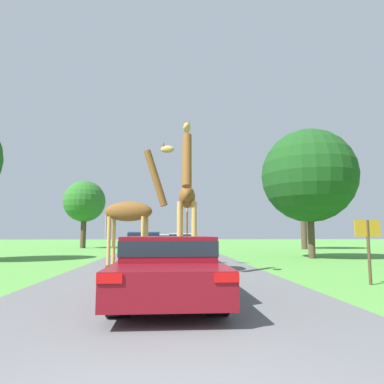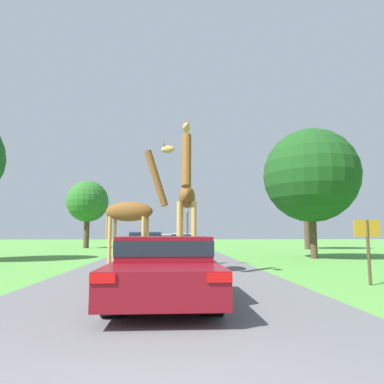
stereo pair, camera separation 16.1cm
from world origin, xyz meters
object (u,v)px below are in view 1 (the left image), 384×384
object	(u,v)px
giraffe_companion	(133,209)
car_queue_right	(144,244)
giraffe_near_road	(187,201)
tree_centre_back	(84,202)
car_lead_maroon	(168,265)
tree_left_edge	(302,179)
car_queue_left	(162,241)
sign_post	(368,239)
car_far_ahead	(181,242)
tree_mid_field	(309,176)

from	to	relation	value
giraffe_companion	car_queue_right	distance (m)	6.30
giraffe_near_road	car_queue_right	distance (m)	8.52
giraffe_near_road	car_queue_right	xyz separation A→B (m)	(-2.00, 8.10, -1.71)
car_queue_right	tree_centre_back	bearing A→B (deg)	117.37
car_lead_maroon	giraffe_near_road	bearing A→B (deg)	82.25
car_lead_maroon	tree_centre_back	distance (m)	26.91
car_queue_right	tree_left_edge	bearing A→B (deg)	34.26
car_queue_left	car_queue_right	bearing A→B (deg)	-94.75
tree_left_edge	sign_post	size ratio (longest dim) A/B	5.01
car_queue_left	tree_left_edge	size ratio (longest dim) A/B	0.53
car_far_ahead	tree_left_edge	distance (m)	12.69
tree_left_edge	tree_mid_field	size ratio (longest dim) A/B	1.19
car_lead_maroon	tree_centre_back	xyz separation A→B (m)	(-7.85, 25.48, 3.64)
car_queue_right	car_far_ahead	xyz separation A→B (m)	(2.29, 5.08, -0.02)
giraffe_companion	car_queue_right	world-z (taller)	giraffe_companion
giraffe_near_road	tree_left_edge	xyz separation A→B (m)	(11.12, 17.04, 3.64)
tree_centre_back	tree_mid_field	distance (m)	21.26
giraffe_companion	car_far_ahead	bearing A→B (deg)	179.86
car_lead_maroon	car_far_ahead	bearing A→B (deg)	86.99
tree_centre_back	sign_post	bearing A→B (deg)	-61.19
tree_centre_back	tree_mid_field	world-z (taller)	tree_mid_field
car_lead_maroon	sign_post	bearing A→B (deg)	17.01
giraffe_companion	car_lead_maroon	xyz separation A→B (m)	(1.42, -6.82, -1.65)
giraffe_companion	tree_left_edge	world-z (taller)	tree_left_edge
giraffe_near_road	sign_post	distance (m)	5.77
tree_mid_field	sign_post	bearing A→B (deg)	-104.87
tree_left_edge	sign_post	world-z (taller)	tree_left_edge
giraffe_near_road	sign_post	xyz separation A→B (m)	(4.62, -3.21, -1.30)
tree_centre_back	car_queue_left	bearing A→B (deg)	-15.61
giraffe_near_road	sign_post	bearing A→B (deg)	148.93
giraffe_near_road	tree_mid_field	distance (m)	9.71
car_queue_left	sign_post	world-z (taller)	sign_post
car_lead_maroon	car_queue_right	size ratio (longest dim) A/B	1.00
car_lead_maroon	car_queue_left	xyz separation A→B (m)	(-0.47, 23.42, -0.00)
giraffe_companion	car_queue_left	bearing A→B (deg)	-171.45
car_queue_left	car_far_ahead	bearing A→B (deg)	-75.30
car_queue_left	car_far_ahead	size ratio (longest dim) A/B	1.11
car_queue_right	tree_centre_back	size ratio (longest dim) A/B	0.76
car_lead_maroon	car_queue_right	world-z (taller)	car_queue_right
car_queue_left	sign_post	size ratio (longest dim) A/B	2.63
giraffe_near_road	car_queue_left	bearing A→B (deg)	-82.86
car_queue_right	tree_mid_field	size ratio (longest dim) A/B	0.67
car_lead_maroon	sign_post	world-z (taller)	sign_post
giraffe_companion	car_queue_left	size ratio (longest dim) A/B	1.14
giraffe_companion	tree_mid_field	xyz separation A→B (m)	(9.21, 4.26, 2.20)
tree_left_edge	tree_mid_field	bearing A→B (deg)	-110.28
tree_mid_field	sign_post	distance (m)	10.35
giraffe_near_road	car_far_ahead	xyz separation A→B (m)	(0.29, 13.18, -1.73)
car_far_ahead	car_queue_right	bearing A→B (deg)	-114.30
car_lead_maroon	tree_left_edge	bearing A→B (deg)	61.69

